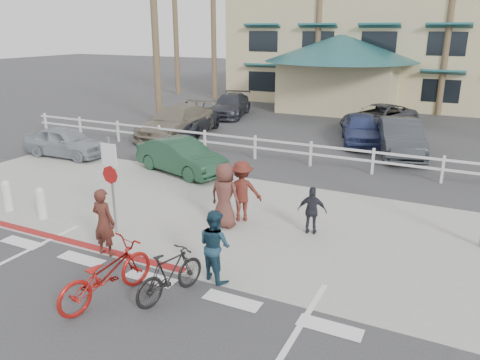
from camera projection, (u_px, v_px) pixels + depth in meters
The scene contains 29 objects.
ground at pixel (133, 292), 9.68m from camera, with size 140.00×140.00×0.00m, color #333335.
bike_path at pixel (58, 348), 7.97m from camera, with size 12.00×16.00×0.01m, color #333335.
sidewalk_plaza at pixel (232, 217), 13.52m from camera, with size 22.00×7.00×0.01m, color gray.
cross_street at pixel (282, 179), 16.93m from camera, with size 40.00×5.00×0.01m, color #333335.
parking_lot at pixel (347, 130), 25.03m from camera, with size 50.00×16.00×0.01m, color #333335.
curb_red at pixel (69, 241), 11.96m from camera, with size 7.00×0.25×0.02m, color maroon.
rail_fence at pixel (313, 154), 18.27m from camera, with size 29.40×0.16×1.00m, color silver, non-canonical shape.
building at pixel (425, 21), 33.54m from camera, with size 28.00×16.00×11.30m, color #CDBD8C, non-canonical shape.
sign_post at pixel (112, 181), 12.07m from camera, with size 0.50×0.10×2.90m, color gray, non-canonical shape.
bollard_0 at pixel (41, 203), 13.25m from camera, with size 0.26×0.26×0.95m, color silver, non-canonical shape.
bollard_1 at pixel (7, 196), 13.84m from camera, with size 0.26×0.26×0.95m, color silver, non-canonical shape.
palm_1 at pixel (213, 9), 34.03m from camera, with size 4.00×4.00×13.00m, color #183F19, non-canonical shape.
palm_5 at pixel (452, 5), 27.31m from camera, with size 4.00×4.00×13.00m, color #183F19, non-canonical shape.
palm_10 at pixel (154, 12), 24.81m from camera, with size 4.00×4.00×12.00m, color #183F19, non-canonical shape.
bike_red at pixel (106, 274), 9.24m from camera, with size 0.77×2.21×1.16m, color maroon.
rider_red at pixel (104, 222), 11.03m from camera, with size 0.61×0.40×1.68m, color #4A2018.
bike_black at pixel (170, 274), 9.34m from camera, with size 0.49×1.72×1.03m, color black.
rider_black at pixel (215, 245), 9.96m from camera, with size 0.77×0.60×1.59m, color #183444.
pedestrian_a at pixel (242, 191), 13.04m from camera, with size 1.12×0.65×1.74m, color #561F18.
pedestrian_child at pixel (312, 211), 12.23m from camera, with size 0.76×0.32×1.30m, color #25262E.
pedestrian_b at pixel (225, 196), 12.59m from camera, with size 0.88×0.58×1.81m, color #552D26.
car_white_sedan at pixel (181, 156), 17.44m from camera, with size 1.36×3.89×1.28m, color #1A3D29.
car_red_compact at pixel (66, 142), 19.72m from camera, with size 1.49×3.71×1.27m, color gray.
lot_car_0 at pixel (188, 122), 23.99m from camera, with size 2.05×4.44×1.23m, color #21242A.
lot_car_1 at pixel (176, 122), 23.25m from camera, with size 2.13×5.25×1.52m, color #786D5D.
lot_car_2 at pixel (361, 129), 21.85m from camera, with size 1.67×4.15×1.41m, color navy.
lot_car_3 at pixel (400, 137), 19.90m from camera, with size 1.61×4.63×1.52m, color #2D3136.
lot_car_4 at pixel (230, 105), 28.76m from camera, with size 1.89×4.65×1.35m, color #2A2D35.
lot_car_5 at pixel (379, 117), 24.93m from camera, with size 2.20×4.77×1.33m, color #35353A.
Camera 1 is at (5.73, -6.63, 5.21)m, focal length 35.00 mm.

